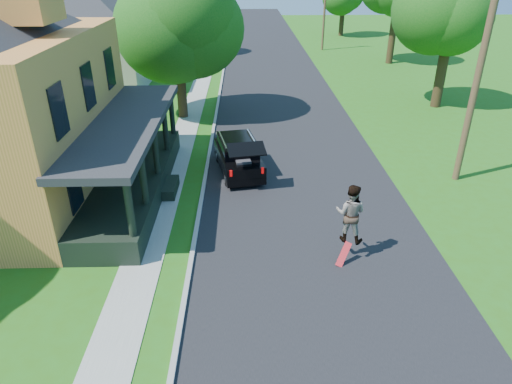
{
  "coord_description": "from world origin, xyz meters",
  "views": [
    {
      "loc": [
        -2.31,
        -10.63,
        8.57
      ],
      "look_at": [
        -1.95,
        3.0,
        1.53
      ],
      "focal_mm": 32.0,
      "sensor_mm": 36.0,
      "label": 1
    }
  ],
  "objects_px": {
    "black_suv": "(238,156)",
    "utility_pole_near": "(481,61)",
    "tree_right_near": "(451,16)",
    "skateboarder": "(350,213)"
  },
  "relations": [
    {
      "from": "black_suv",
      "to": "tree_right_near",
      "type": "height_order",
      "value": "tree_right_near"
    },
    {
      "from": "black_suv",
      "to": "tree_right_near",
      "type": "xyz_separation_m",
      "value": [
        12.58,
        9.81,
        4.69
      ]
    },
    {
      "from": "black_suv",
      "to": "utility_pole_near",
      "type": "relative_size",
      "value": 0.46
    },
    {
      "from": "skateboarder",
      "to": "tree_right_near",
      "type": "height_order",
      "value": "tree_right_near"
    },
    {
      "from": "tree_right_near",
      "to": "utility_pole_near",
      "type": "distance_m",
      "value": 11.26
    },
    {
      "from": "utility_pole_near",
      "to": "tree_right_near",
      "type": "bearing_deg",
      "value": 57.66
    },
    {
      "from": "skateboarder",
      "to": "utility_pole_near",
      "type": "relative_size",
      "value": 0.2
    },
    {
      "from": "skateboarder",
      "to": "tree_right_near",
      "type": "xyz_separation_m",
      "value": [
        9.05,
        16.34,
        3.91
      ]
    },
    {
      "from": "skateboarder",
      "to": "utility_pole_near",
      "type": "xyz_separation_m",
      "value": [
        5.9,
        5.53,
        3.48
      ]
    },
    {
      "from": "black_suv",
      "to": "tree_right_near",
      "type": "distance_m",
      "value": 16.63
    }
  ]
}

